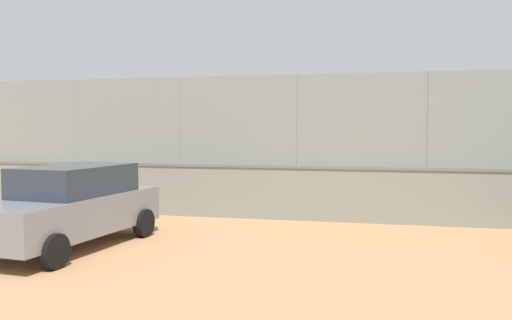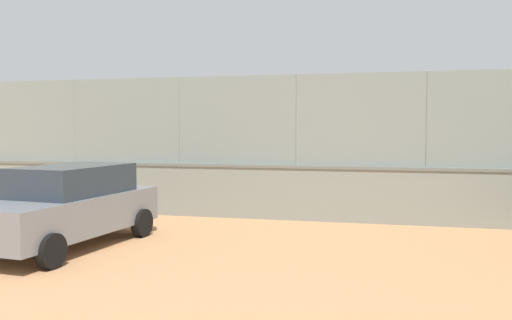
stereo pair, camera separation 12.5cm
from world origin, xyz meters
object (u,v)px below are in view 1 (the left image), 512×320
Objects in this scene: player_near_wall_returning at (221,170)px; sports_ball at (179,177)px; spare_ball_by_wall at (120,200)px; parked_car_grey at (71,206)px; player_crossing_court at (303,163)px.

player_near_wall_returning is 7.25× the size of sports_ball.
spare_ball_by_wall is at bearing 23.93° from player_near_wall_returning.
sports_ball is 5.52m from parked_car_grey.
spare_ball_by_wall is 0.04× the size of parked_car_grey.
sports_ball is at bearing 70.39° from player_near_wall_returning.
sports_ball is 1.30× the size of spare_ball_by_wall.
player_crossing_court is (-1.65, -6.30, -0.15)m from player_near_wall_returning.
player_near_wall_returning is 6.51m from player_crossing_court.
player_near_wall_returning reaches higher than spare_ball_by_wall.
sports_ball is 2.53m from spare_ball_by_wall.
sports_ball reaches higher than spare_ball_by_wall.
player_crossing_court is 13.93m from parked_car_grey.
player_crossing_court is at bearing -99.62° from parked_car_grey.
player_crossing_court reaches higher than spare_ball_by_wall.
player_near_wall_returning is at bearing -95.23° from parked_car_grey.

